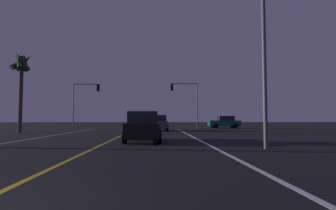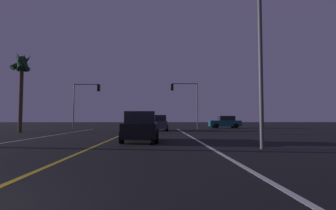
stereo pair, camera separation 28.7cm
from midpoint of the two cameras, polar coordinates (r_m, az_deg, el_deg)
lane_edge_right at (r=15.55m, az=7.17°, el=-7.74°), size 0.16×36.28×0.01m
lane_edge_left at (r=17.42m, az=-30.19°, el=-6.85°), size 0.16×36.28×0.01m
lane_center_divider at (r=15.63m, az=-12.63°, el=-7.67°), size 0.16×36.28×0.01m
car_lead_same_lane at (r=15.14m, az=-5.36°, el=-4.78°), size 2.02×4.30×1.70m
car_ahead_far at (r=28.92m, az=-1.76°, el=-3.94°), size 2.02×4.30×1.70m
car_crossing_side at (r=37.58m, az=12.47°, el=-3.66°), size 4.30×2.02×1.70m
traffic_light_near_right at (r=34.26m, az=3.89°, el=2.18°), size 3.59×0.36×5.92m
traffic_light_near_left at (r=35.32m, az=-17.05°, el=1.99°), size 3.45×0.36×5.78m
street_lamp_right_near at (r=12.58m, az=17.58°, el=15.73°), size 2.41×0.44×8.39m
palm_tree_left_mid at (r=29.13m, az=-28.85°, el=6.95°), size 2.29×2.27×7.70m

